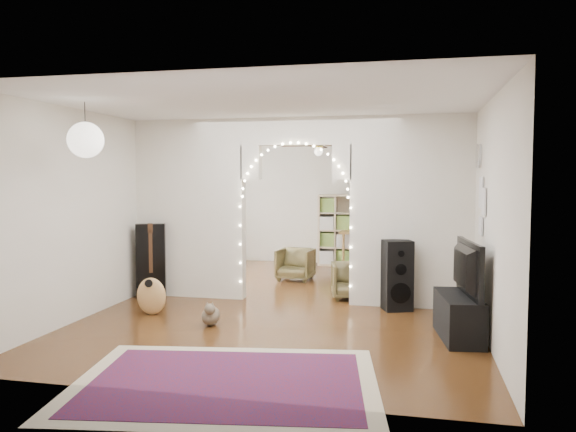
% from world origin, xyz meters
% --- Properties ---
extents(floor, '(7.50, 7.50, 0.00)m').
position_xyz_m(floor, '(0.00, 0.00, 0.00)').
color(floor, black).
rests_on(floor, ground).
extents(ceiling, '(5.00, 7.50, 0.02)m').
position_xyz_m(ceiling, '(0.00, 0.00, 2.70)').
color(ceiling, white).
rests_on(ceiling, wall_back).
extents(wall_back, '(5.00, 0.02, 2.70)m').
position_xyz_m(wall_back, '(0.00, 3.75, 1.35)').
color(wall_back, silver).
rests_on(wall_back, floor).
extents(wall_front, '(5.00, 0.02, 2.70)m').
position_xyz_m(wall_front, '(0.00, -3.75, 1.35)').
color(wall_front, silver).
rests_on(wall_front, floor).
extents(wall_left, '(0.02, 7.50, 2.70)m').
position_xyz_m(wall_left, '(-2.50, 0.00, 1.35)').
color(wall_left, silver).
rests_on(wall_left, floor).
extents(wall_right, '(0.02, 7.50, 2.70)m').
position_xyz_m(wall_right, '(2.50, 0.00, 1.35)').
color(wall_right, silver).
rests_on(wall_right, floor).
extents(divider_wall, '(5.00, 0.20, 2.70)m').
position_xyz_m(divider_wall, '(0.00, 0.00, 1.42)').
color(divider_wall, silver).
rests_on(divider_wall, floor).
extents(fairy_lights, '(1.64, 0.04, 1.60)m').
position_xyz_m(fairy_lights, '(0.00, -0.13, 1.55)').
color(fairy_lights, '#FFEABF').
rests_on(fairy_lights, divider_wall).
extents(window, '(0.04, 1.20, 1.40)m').
position_xyz_m(window, '(-2.47, 1.80, 1.50)').
color(window, white).
rests_on(window, wall_left).
extents(wall_clock, '(0.03, 0.31, 0.31)m').
position_xyz_m(wall_clock, '(2.48, -0.60, 2.10)').
color(wall_clock, white).
rests_on(wall_clock, wall_right).
extents(picture_frames, '(0.02, 0.50, 0.70)m').
position_xyz_m(picture_frames, '(2.48, -1.00, 1.50)').
color(picture_frames, white).
rests_on(picture_frames, wall_right).
extents(paper_lantern, '(0.40, 0.40, 0.40)m').
position_xyz_m(paper_lantern, '(-1.90, -2.40, 2.25)').
color(paper_lantern, white).
rests_on(paper_lantern, ceiling).
extents(ceiling_fan, '(1.10, 1.10, 0.30)m').
position_xyz_m(ceiling_fan, '(0.00, 2.00, 2.40)').
color(ceiling_fan, '#B19D3B').
rests_on(ceiling_fan, ceiling).
extents(area_rug, '(2.98, 2.40, 0.02)m').
position_xyz_m(area_rug, '(0.06, -3.40, 0.01)').
color(area_rug, maroon).
rests_on(area_rug, floor).
extents(guitar_case, '(0.46, 0.28, 1.13)m').
position_xyz_m(guitar_case, '(-2.20, -0.25, 0.57)').
color(guitar_case, black).
rests_on(guitar_case, floor).
extents(acoustic_guitar, '(0.44, 0.31, 1.04)m').
position_xyz_m(acoustic_guitar, '(-1.71, -1.24, 0.45)').
color(acoustic_guitar, tan).
rests_on(acoustic_guitar, floor).
extents(tabby_cat, '(0.29, 0.50, 0.33)m').
position_xyz_m(tabby_cat, '(-0.75, -1.59, 0.13)').
color(tabby_cat, brown).
rests_on(tabby_cat, floor).
extents(floor_speaker, '(0.46, 0.43, 0.97)m').
position_xyz_m(floor_speaker, '(1.48, -0.25, 0.48)').
color(floor_speaker, black).
rests_on(floor_speaker, floor).
extents(media_console, '(0.53, 1.04, 0.50)m').
position_xyz_m(media_console, '(2.20, -1.50, 0.25)').
color(media_console, black).
rests_on(media_console, floor).
extents(tv, '(0.29, 1.08, 0.62)m').
position_xyz_m(tv, '(2.20, -1.50, 0.81)').
color(tv, black).
rests_on(tv, media_console).
extents(bookcase, '(1.45, 0.42, 1.47)m').
position_xyz_m(bookcase, '(0.48, 3.50, 0.74)').
color(bookcase, beige).
rests_on(bookcase, floor).
extents(dining_table, '(1.24, 0.86, 0.76)m').
position_xyz_m(dining_table, '(0.87, 3.33, 0.68)').
color(dining_table, brown).
rests_on(dining_table, floor).
extents(flower_vase, '(0.19, 0.19, 0.19)m').
position_xyz_m(flower_vase, '(0.87, 3.33, 0.85)').
color(flower_vase, silver).
rests_on(flower_vase, dining_table).
extents(dining_chair_left, '(0.65, 0.67, 0.56)m').
position_xyz_m(dining_chair_left, '(-0.35, 1.65, 0.28)').
color(dining_chair_left, brown).
rests_on(dining_chair_left, floor).
extents(dining_chair_right, '(0.69, 0.70, 0.54)m').
position_xyz_m(dining_chair_right, '(0.78, 0.35, 0.27)').
color(dining_chair_right, brown).
rests_on(dining_chair_right, floor).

